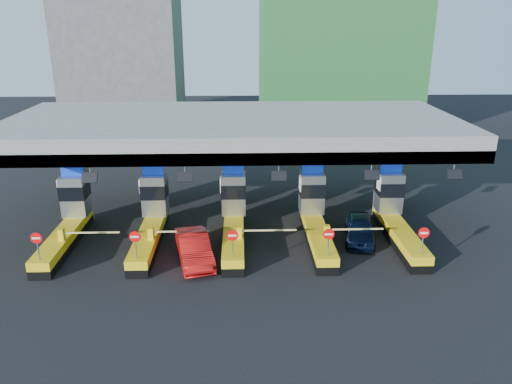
{
  "coord_description": "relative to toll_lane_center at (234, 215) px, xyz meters",
  "views": [
    {
      "loc": [
        0.46,
        -28.19,
        12.84
      ],
      "look_at": [
        1.37,
        0.0,
        2.99
      ],
      "focal_mm": 35.0,
      "sensor_mm": 36.0,
      "label": 1
    }
  ],
  "objects": [
    {
      "name": "toll_canopy",
      "position": [
        -0.0,
        2.59,
        4.74
      ],
      "size": [
        28.0,
        12.09,
        7.0
      ],
      "color": "slate",
      "rests_on": "ground"
    },
    {
      "name": "toll_lane_right",
      "position": [
        5.0,
        0.0,
        0.0
      ],
      "size": [
        4.43,
        8.0,
        4.16
      ],
      "color": "black",
      "rests_on": "ground"
    },
    {
      "name": "toll_lane_far_left",
      "position": [
        -10.0,
        0.0,
        0.0
      ],
      "size": [
        4.43,
        8.0,
        4.16
      ],
      "color": "black",
      "rests_on": "ground"
    },
    {
      "name": "toll_lane_left",
      "position": [
        -5.0,
        0.0,
        0.0
      ],
      "size": [
        4.43,
        8.0,
        4.16
      ],
      "color": "black",
      "rests_on": "ground"
    },
    {
      "name": "bg_building_scaffold",
      "position": [
        12.0,
        31.72,
        12.6
      ],
      "size": [
        18.0,
        12.0,
        28.0
      ],
      "primitive_type": "cube",
      "color": "#1E5926",
      "rests_on": "ground"
    },
    {
      "name": "toll_lane_center",
      "position": [
        0.0,
        0.0,
        0.0
      ],
      "size": [
        4.43,
        8.0,
        4.16
      ],
      "color": "black",
      "rests_on": "ground"
    },
    {
      "name": "ground",
      "position": [
        -0.0,
        -0.28,
        -1.4
      ],
      "size": [
        120.0,
        120.0,
        0.0
      ],
      "primitive_type": "plane",
      "color": "black",
      "rests_on": "ground"
    },
    {
      "name": "red_car",
      "position": [
        -2.17,
        -3.32,
        -0.61
      ],
      "size": [
        2.71,
        5.02,
        1.57
      ],
      "primitive_type": "imported",
      "rotation": [
        0.0,
        0.0,
        0.23
      ],
      "color": "red",
      "rests_on": "ground"
    },
    {
      "name": "toll_lane_far_right",
      "position": [
        10.0,
        0.0,
        0.0
      ],
      "size": [
        4.43,
        8.0,
        4.16
      ],
      "color": "black",
      "rests_on": "ground"
    },
    {
      "name": "van",
      "position": [
        7.67,
        -0.86,
        -0.65
      ],
      "size": [
        2.56,
        4.62,
        1.49
      ],
      "primitive_type": "imported",
      "rotation": [
        0.0,
        0.0,
        -0.19
      ],
      "color": "black",
      "rests_on": "ground"
    },
    {
      "name": "bg_building_concrete",
      "position": [
        -14.0,
        35.72,
        7.6
      ],
      "size": [
        14.0,
        10.0,
        18.0
      ],
      "primitive_type": "cube",
      "color": "#4C4C49",
      "rests_on": "ground"
    }
  ]
}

